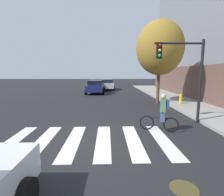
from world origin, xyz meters
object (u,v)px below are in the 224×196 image
at_px(cyclist, 162,113).
at_px(sedan_mid, 95,86).
at_px(traffic_light_near, 185,67).
at_px(manhole_cover, 184,188).
at_px(sedan_far, 107,84).
at_px(fire_hydrant, 181,99).
at_px(street_tree_near, 160,48).

bearing_deg(cyclist, sedan_mid, 105.51).
distance_m(sedan_mid, cyclist, 14.48).
distance_m(sedan_mid, traffic_light_near, 13.97).
height_order(manhole_cover, traffic_light_near, traffic_light_near).
relative_size(sedan_far, fire_hydrant, 5.86).
relative_size(sedan_far, traffic_light_near, 1.09).
height_order(sedan_mid, traffic_light_near, traffic_light_near).
xyz_separation_m(traffic_light_near, street_tree_near, (0.37, 5.53, 1.67)).
height_order(sedan_far, fire_hydrant, sedan_far).
bearing_deg(street_tree_near, manhole_cover, -103.36).
height_order(manhole_cover, fire_hydrant, fire_hydrant).
height_order(fire_hydrant, street_tree_near, street_tree_near).
relative_size(manhole_cover, street_tree_near, 0.10).
height_order(traffic_light_near, street_tree_near, street_tree_near).
height_order(sedan_mid, cyclist, cyclist).
bearing_deg(manhole_cover, sedan_mid, 100.21).
bearing_deg(traffic_light_near, sedan_far, 102.90).
relative_size(cyclist, street_tree_near, 0.25).
height_order(cyclist, street_tree_near, street_tree_near).
height_order(cyclist, fire_hydrant, cyclist).
bearing_deg(sedan_mid, manhole_cover, -79.79).
relative_size(sedan_mid, street_tree_near, 0.71).
distance_m(traffic_light_near, fire_hydrant, 5.56).
height_order(manhole_cover, street_tree_near, street_tree_near).
relative_size(traffic_light_near, street_tree_near, 0.63).
distance_m(manhole_cover, sedan_mid, 18.05).
bearing_deg(sedan_far, sedan_mid, -108.51).
bearing_deg(fire_hydrant, cyclist, -120.11).
xyz_separation_m(sedan_mid, street_tree_near, (5.69, -7.24, 3.69)).
bearing_deg(fire_hydrant, street_tree_near, 151.34).
xyz_separation_m(sedan_mid, cyclist, (3.87, -13.95, 0.00)).
bearing_deg(sedan_mid, sedan_far, 71.49).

